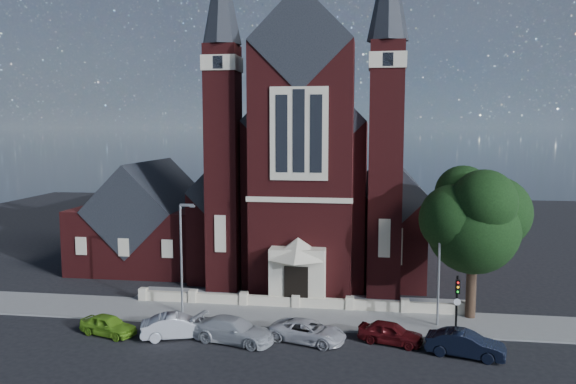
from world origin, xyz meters
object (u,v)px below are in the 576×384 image
at_px(parish_hall, 150,224).
at_px(car_dark_red, 391,333).
at_px(traffic_signal, 457,297).
at_px(car_white_suv, 308,331).
at_px(car_navy, 465,344).
at_px(street_tree, 476,222).
at_px(car_silver_a, 178,326).
at_px(church, 317,180).
at_px(car_silver_b, 234,330).
at_px(street_lamp_left, 182,252).
at_px(street_lamp_right, 440,260).
at_px(car_lime_van, 108,325).

height_order(parish_hall, car_dark_red, parish_hall).
distance_m(parish_hall, traffic_signal, 31.20).
bearing_deg(parish_hall, car_white_suv, -45.53).
bearing_deg(parish_hall, car_navy, -34.94).
bearing_deg(street_tree, car_silver_a, -162.30).
bearing_deg(car_navy, parish_hall, 69.97).
relative_size(car_white_suv, car_dark_red, 1.20).
relative_size(church, car_silver_b, 6.61).
height_order(car_silver_b, car_navy, car_silver_b).
height_order(car_silver_b, car_dark_red, car_silver_b).
xyz_separation_m(traffic_signal, car_navy, (0.04, -3.32, -1.83)).
xyz_separation_m(street_tree, car_dark_red, (-5.85, -5.18, -6.27)).
xyz_separation_m(traffic_signal, car_silver_b, (-14.06, -3.06, -1.82)).
bearing_deg(traffic_signal, street_lamp_left, 175.24).
distance_m(street_lamp_left, street_lamp_right, 18.00).
distance_m(church, car_lime_van, 27.28).
bearing_deg(car_navy, street_tree, 1.67).
bearing_deg(car_silver_a, car_lime_van, 73.12).
bearing_deg(church, parish_hall, -162.84).
xyz_separation_m(car_white_suv, car_navy, (9.45, -0.97, 0.08)).
relative_size(parish_hall, car_silver_a, 2.64).
distance_m(car_lime_van, car_silver_b, 8.38).
xyz_separation_m(street_lamp_right, car_silver_a, (-16.87, -4.48, -3.84)).
height_order(street_tree, car_lime_van, street_tree).
height_order(street_lamp_left, car_silver_b, street_lamp_left).
bearing_deg(street_lamp_right, car_navy, -78.98).
bearing_deg(car_silver_a, traffic_signal, -99.80).
height_order(street_tree, car_white_suv, street_tree).
bearing_deg(car_lime_van, car_navy, -73.41).
height_order(car_silver_a, car_dark_red, car_silver_a).
distance_m(street_lamp_left, car_silver_a, 6.00).
relative_size(traffic_signal, car_navy, 0.88).
height_order(church, car_dark_red, church).
distance_m(street_lamp_right, traffic_signal, 2.71).
bearing_deg(car_silver_b, car_white_suv, -67.81).
height_order(church, car_silver_a, church).
height_order(car_lime_van, car_silver_a, car_silver_a).
relative_size(car_lime_van, car_dark_red, 0.97).
bearing_deg(parish_hall, car_dark_red, -37.53).
height_order(car_white_suv, car_navy, car_navy).
xyz_separation_m(street_tree, car_white_suv, (-11.00, -5.63, -6.29)).
xyz_separation_m(traffic_signal, car_silver_a, (-17.78, -2.90, -1.82)).
bearing_deg(car_navy, car_lime_van, 104.30).
bearing_deg(car_white_suv, car_silver_a, 110.44).
distance_m(street_tree, street_lamp_right, 3.84).
height_order(street_lamp_left, car_silver_a, street_lamp_left).
distance_m(car_white_suv, car_navy, 9.50).
xyz_separation_m(car_lime_van, car_silver_a, (4.65, 0.18, 0.09)).
xyz_separation_m(parish_hall, car_silver_b, (12.94, -18.64, -3.25)).
xyz_separation_m(street_lamp_right, car_white_suv, (-8.49, -3.93, -3.93)).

